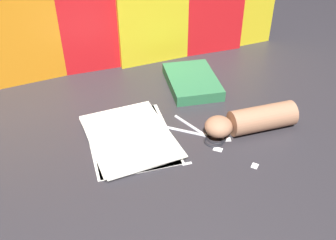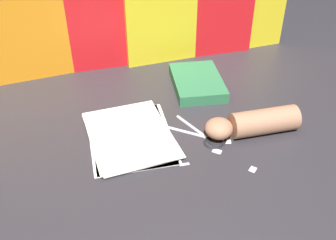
{
  "view_description": "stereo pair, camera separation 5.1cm",
  "coord_description": "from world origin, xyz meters",
  "px_view_note": "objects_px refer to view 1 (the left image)",
  "views": [
    {
      "loc": [
        -0.3,
        -0.83,
        0.68
      ],
      "look_at": [
        -0.01,
        -0.03,
        0.06
      ],
      "focal_mm": 42.0,
      "sensor_mm": 36.0,
      "label": 1
    },
    {
      "loc": [
        -0.25,
        -0.85,
        0.68
      ],
      "look_at": [
        -0.01,
        -0.03,
        0.06
      ],
      "focal_mm": 42.0,
      "sensor_mm": 36.0,
      "label": 2
    }
  ],
  "objects_px": {
    "scissors": "(206,135)",
    "hand_forearm": "(252,120)",
    "book_closed": "(192,81)",
    "paper_stack": "(130,137)"
  },
  "relations": [
    {
      "from": "hand_forearm",
      "to": "scissors",
      "type": "bearing_deg",
      "value": 171.84
    },
    {
      "from": "book_closed",
      "to": "scissors",
      "type": "distance_m",
      "value": 0.27
    },
    {
      "from": "scissors",
      "to": "hand_forearm",
      "type": "distance_m",
      "value": 0.13
    },
    {
      "from": "book_closed",
      "to": "hand_forearm",
      "type": "relative_size",
      "value": 0.91
    },
    {
      "from": "book_closed",
      "to": "hand_forearm",
      "type": "xyz_separation_m",
      "value": [
        0.06,
        -0.28,
        0.02
      ]
    },
    {
      "from": "book_closed",
      "to": "scissors",
      "type": "relative_size",
      "value": 1.35
    },
    {
      "from": "hand_forearm",
      "to": "paper_stack",
      "type": "bearing_deg",
      "value": 166.65
    },
    {
      "from": "book_closed",
      "to": "scissors",
      "type": "bearing_deg",
      "value": -104.29
    },
    {
      "from": "scissors",
      "to": "hand_forearm",
      "type": "xyz_separation_m",
      "value": [
        0.13,
        -0.02,
        0.03
      ]
    },
    {
      "from": "paper_stack",
      "to": "scissors",
      "type": "bearing_deg",
      "value": -16.57
    }
  ]
}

